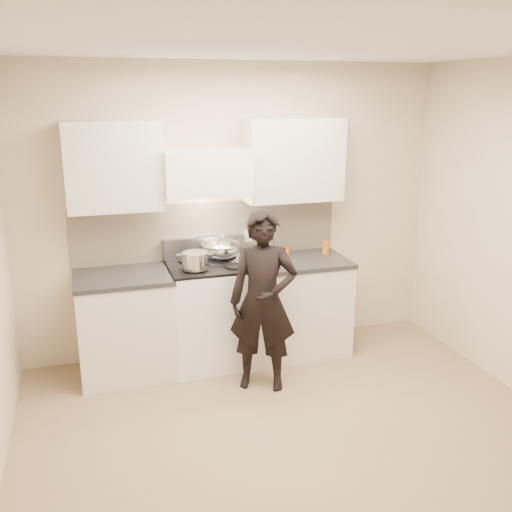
# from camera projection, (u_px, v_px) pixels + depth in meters

# --- Properties ---
(ground_plane) EXTENTS (4.00, 4.00, 0.00)m
(ground_plane) POSITION_uv_depth(u_px,v_px,m) (298.00, 439.00, 4.13)
(ground_plane) COLOR #876D4F
(room_shell) EXTENTS (4.04, 3.54, 2.70)m
(room_shell) POSITION_uv_depth(u_px,v_px,m) (276.00, 214.00, 4.01)
(room_shell) COLOR beige
(room_shell) RESTS_ON ground
(stove) EXTENTS (0.76, 0.65, 0.96)m
(stove) POSITION_uv_depth(u_px,v_px,m) (212.00, 313.00, 5.22)
(stove) COLOR white
(stove) RESTS_ON ground
(counter_right) EXTENTS (0.92, 0.67, 0.92)m
(counter_right) POSITION_uv_depth(u_px,v_px,m) (297.00, 305.00, 5.46)
(counter_right) COLOR beige
(counter_right) RESTS_ON ground
(counter_left) EXTENTS (0.82, 0.67, 0.92)m
(counter_left) POSITION_uv_depth(u_px,v_px,m) (126.00, 324.00, 5.00)
(counter_left) COLOR beige
(counter_left) RESTS_ON ground
(wok) EXTENTS (0.36, 0.45, 0.29)m
(wok) POSITION_uv_depth(u_px,v_px,m) (221.00, 249.00, 5.18)
(wok) COLOR silver
(wok) RESTS_ON stove
(stock_pot) EXTENTS (0.31, 0.27, 0.15)m
(stock_pot) POSITION_uv_depth(u_px,v_px,m) (195.00, 260.00, 4.89)
(stock_pot) COLOR silver
(stock_pot) RESTS_ON stove
(utensil_crock) EXTENTS (0.12, 0.12, 0.33)m
(utensil_crock) POSITION_uv_depth(u_px,v_px,m) (268.00, 245.00, 5.43)
(utensil_crock) COLOR #8E90A3
(utensil_crock) RESTS_ON counter_right
(spice_jar) EXTENTS (0.04, 0.04, 0.09)m
(spice_jar) POSITION_uv_depth(u_px,v_px,m) (287.00, 251.00, 5.45)
(spice_jar) COLOR #DA5A0E
(spice_jar) RESTS_ON counter_right
(oil_glass) EXTENTS (0.07, 0.07, 0.12)m
(oil_glass) POSITION_uv_depth(u_px,v_px,m) (326.00, 247.00, 5.51)
(oil_glass) COLOR #AC5315
(oil_glass) RESTS_ON counter_right
(person) EXTENTS (0.66, 0.56, 1.53)m
(person) POSITION_uv_depth(u_px,v_px,m) (263.00, 301.00, 4.69)
(person) COLOR black
(person) RESTS_ON ground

